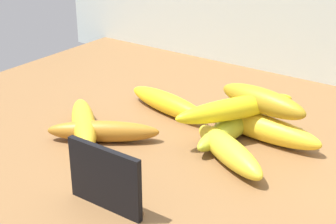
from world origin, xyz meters
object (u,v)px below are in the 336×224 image
at_px(banana_0, 84,123).
at_px(banana_4, 168,104).
at_px(banana_5, 103,131).
at_px(banana_7, 262,101).
at_px(banana_2, 229,151).
at_px(chalkboard_sign, 105,180).
at_px(banana_1, 263,128).
at_px(banana_3, 233,126).
at_px(banana_6, 236,108).

xyz_separation_m(banana_0, banana_4, (0.06, 0.15, -0.00)).
bearing_deg(banana_5, banana_4, 82.17).
distance_m(banana_4, banana_7, 0.18).
bearing_deg(banana_4, banana_2, -28.22).
bearing_deg(chalkboard_sign, banana_5, 133.14).
xyz_separation_m(banana_2, banana_5, (-0.19, -0.05, -0.00)).
bearing_deg(banana_0, banana_7, 34.31).
xyz_separation_m(banana_1, banana_3, (-0.04, -0.02, -0.00)).
distance_m(banana_0, banana_3, 0.24).
height_order(chalkboard_sign, banana_0, chalkboard_sign).
xyz_separation_m(chalkboard_sign, banana_1, (0.08, 0.28, -0.02)).
relative_size(banana_1, banana_7, 1.26).
bearing_deg(banana_2, chalkboard_sign, -109.98).
xyz_separation_m(banana_0, banana_6, (0.21, 0.12, 0.04)).
bearing_deg(banana_1, banana_4, -179.15).
height_order(banana_3, banana_4, same).
distance_m(chalkboard_sign, banana_0, 0.22).
height_order(banana_4, banana_7, banana_7).
relative_size(chalkboard_sign, banana_2, 0.66).
distance_m(banana_4, banana_6, 0.15).
bearing_deg(banana_0, banana_1, 31.49).
height_order(chalkboard_sign, banana_7, chalkboard_sign).
bearing_deg(banana_2, banana_3, 114.16).
bearing_deg(banana_5, banana_0, 178.99).
distance_m(banana_3, banana_7, 0.06).
distance_m(banana_1, banana_5, 0.25).
xyz_separation_m(banana_1, banana_6, (-0.03, -0.03, 0.03)).
bearing_deg(banana_6, banana_4, 170.65).
height_order(banana_0, banana_1, banana_1).
bearing_deg(banana_3, banana_6, -51.18).
height_order(chalkboard_sign, banana_5, chalkboard_sign).
relative_size(banana_0, banana_6, 0.90).
distance_m(banana_0, banana_4, 0.16).
height_order(chalkboard_sign, banana_2, chalkboard_sign).
bearing_deg(banana_1, banana_3, -158.16).
bearing_deg(banana_7, banana_6, -124.64).
xyz_separation_m(banana_1, banana_4, (-0.18, -0.00, -0.00)).
distance_m(banana_6, banana_7, 0.05).
bearing_deg(banana_3, banana_1, 21.84).
distance_m(chalkboard_sign, banana_2, 0.20).
distance_m(chalkboard_sign, banana_7, 0.30).
relative_size(chalkboard_sign, banana_4, 0.59).
bearing_deg(banana_0, banana_5, -1.01).
relative_size(chalkboard_sign, banana_0, 0.59).
height_order(chalkboard_sign, banana_1, chalkboard_sign).
xyz_separation_m(banana_0, banana_5, (0.04, -0.00, -0.00)).
bearing_deg(chalkboard_sign, banana_3, 82.92).
bearing_deg(banana_7, chalkboard_sign, -102.77).
distance_m(banana_5, banana_6, 0.21).
height_order(chalkboard_sign, banana_4, chalkboard_sign).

